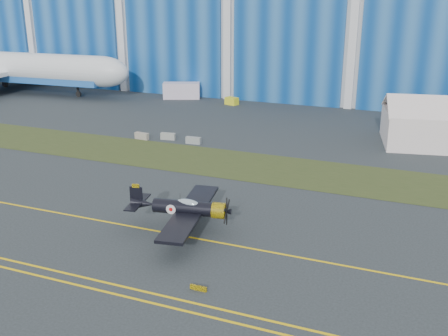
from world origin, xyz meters
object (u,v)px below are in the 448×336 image
at_px(warbird, 184,208).
at_px(shipping_container, 182,91).
at_px(tent, 441,120).
at_px(tug, 232,101).

bearing_deg(warbird, shipping_container, 106.68).
relative_size(tent, tug, 7.16).
distance_m(tent, shipping_container, 47.09).
bearing_deg(tug, shipping_container, -170.69).
bearing_deg(shipping_container, tent, -40.97).
relative_size(shipping_container, tug, 3.05).
xyz_separation_m(warbird, tent, (19.43, 35.49, 1.14)).
distance_m(warbird, shipping_container, 56.49).
bearing_deg(tent, tug, 147.74).
relative_size(warbird, shipping_container, 1.97).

